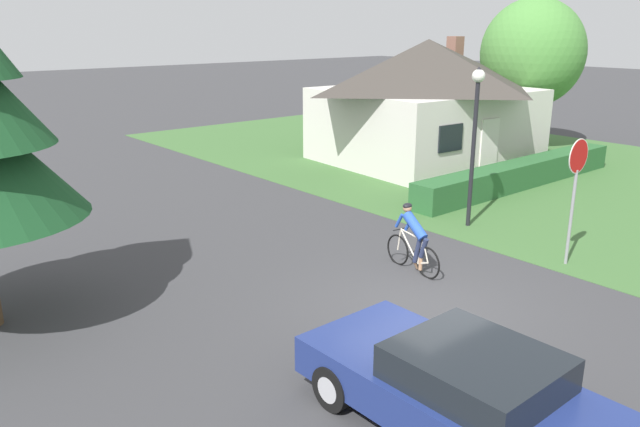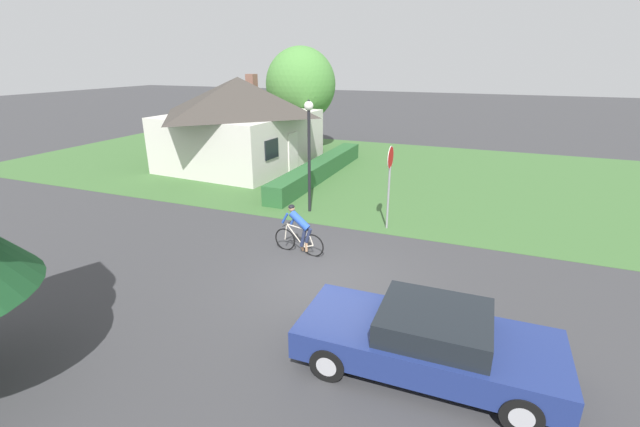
# 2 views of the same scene
# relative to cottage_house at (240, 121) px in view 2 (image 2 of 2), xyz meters

# --- Properties ---
(ground_plane) EXTENTS (140.00, 140.00, 0.00)m
(ground_plane) POSITION_rel_cottage_house_xyz_m (-10.38, -8.93, -2.39)
(ground_plane) COLOR #38383A
(grass_verge_right) EXTENTS (16.00, 36.00, 0.01)m
(grass_verge_right) POSITION_rel_cottage_house_xyz_m (1.31, -4.93, -2.39)
(grass_verge_right) COLOR #3D6633
(grass_verge_right) RESTS_ON ground
(cottage_house) EXTENTS (8.20, 7.26, 4.68)m
(cottage_house) POSITION_rel_cottage_house_xyz_m (0.00, 0.00, 0.00)
(cottage_house) COLOR beige
(cottage_house) RESTS_ON ground
(hedge_row) EXTENTS (9.84, 0.90, 0.83)m
(hedge_row) POSITION_rel_cottage_house_xyz_m (-0.82, -4.85, -1.98)
(hedge_row) COLOR #285B2D
(hedge_row) RESTS_ON ground
(sedan_left_lane) EXTENTS (2.00, 4.66, 1.28)m
(sedan_left_lane) POSITION_rel_cottage_house_xyz_m (-12.83, -11.83, -1.75)
(sedan_left_lane) COLOR navy
(sedan_left_lane) RESTS_ON ground
(cyclist) EXTENTS (0.44, 1.66, 1.49)m
(cyclist) POSITION_rel_cottage_house_xyz_m (-9.05, -7.53, -1.68)
(cyclist) COLOR black
(cyclist) RESTS_ON ground
(stop_sign) EXTENTS (0.75, 0.07, 2.83)m
(stop_sign) POSITION_rel_cottage_house_xyz_m (-6.13, -9.47, -0.37)
(stop_sign) COLOR gray
(stop_sign) RESTS_ON ground
(street_lamp) EXTENTS (0.33, 0.33, 4.14)m
(street_lamp) POSITION_rel_cottage_house_xyz_m (-5.54, -6.35, 0.45)
(street_lamp) COLOR black
(street_lamp) RESTS_ON ground
(deciduous_tree_right) EXTENTS (4.24, 4.24, 6.22)m
(deciduous_tree_right) POSITION_rel_cottage_house_xyz_m (5.18, -1.18, 1.59)
(deciduous_tree_right) COLOR #4C3823
(deciduous_tree_right) RESTS_ON ground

